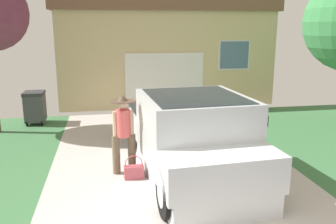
% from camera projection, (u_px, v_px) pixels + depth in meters
% --- Properties ---
extents(pickup_truck, '(2.34, 5.35, 1.70)m').
position_uv_depth(pickup_truck, '(191.00, 138.00, 7.23)').
color(pickup_truck, silver).
rests_on(pickup_truck, ground).
extents(person_with_hat, '(0.52, 0.52, 1.65)m').
position_uv_depth(person_with_hat, '(123.00, 131.00, 7.25)').
color(person_with_hat, brown).
rests_on(person_with_hat, ground).
extents(handbag, '(0.39, 0.19, 0.48)m').
position_uv_depth(handbag, '(134.00, 171.00, 7.15)').
color(handbag, '#B24C56').
rests_on(handbag, ground).
extents(house_with_garage, '(8.47, 5.78, 4.69)m').
position_uv_depth(house_with_garage, '(159.00, 41.00, 15.47)').
color(house_with_garage, '#D0BA89').
rests_on(house_with_garage, ground).
extents(wheeled_trash_bin, '(0.60, 0.72, 1.02)m').
position_uv_depth(wheeled_trash_bin, '(35.00, 106.00, 11.11)').
color(wheeled_trash_bin, '#424247').
rests_on(wheeled_trash_bin, ground).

